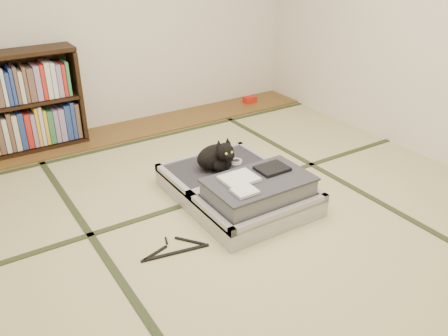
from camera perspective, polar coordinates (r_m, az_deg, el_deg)
floor at (r=3.43m, az=2.46°, el=-6.17°), size 4.50×4.50×0.00m
wood_strip at (r=5.01m, az=-10.74°, el=4.60°), size 4.00×0.50×0.02m
red_item at (r=5.69m, az=3.11°, el=8.24°), size 0.16×0.10×0.07m
room_shell at (r=2.91m, az=3.05°, el=18.79°), size 4.50×4.50×4.50m
tatami_borders at (r=3.78m, az=-1.82°, el=-2.68°), size 4.00×4.50×0.01m
bookcase at (r=4.66m, az=-24.59°, el=6.71°), size 1.28×0.29×0.92m
suitcase at (r=3.57m, az=2.00°, el=-2.51°), size 0.84×1.12×0.33m
cat at (r=3.71m, az=-0.72°, el=1.35°), size 0.37×0.37×0.30m
cable_coil at (r=3.86m, az=1.37°, el=0.78°), size 0.12×0.12×0.03m
hanger at (r=3.13m, az=-5.98°, el=-9.75°), size 0.45×0.24×0.01m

